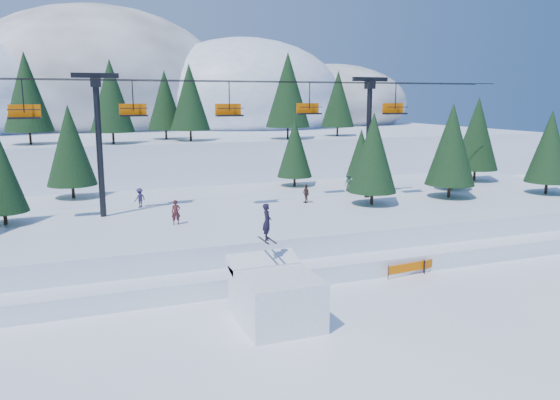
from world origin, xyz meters
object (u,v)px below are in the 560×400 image
object	(u,v)px
chairlift	(229,121)
banner_far	(436,261)
banner_near	(406,268)
jump_kicker	(275,295)

from	to	relation	value
chairlift	banner_far	xyz separation A→B (m)	(10.33, -12.82, -8.78)
banner_near	banner_far	world-z (taller)	same
banner_near	chairlift	bearing A→B (deg)	119.99
jump_kicker	banner_far	bearing A→B (deg)	17.82
jump_kicker	banner_far	world-z (taller)	jump_kicker
jump_kicker	banner_far	size ratio (longest dim) A/B	2.17
banner_near	jump_kicker	bearing A→B (deg)	-160.41
chairlift	banner_near	world-z (taller)	chairlift
banner_far	jump_kicker	bearing A→B (deg)	-162.18
jump_kicker	banner_near	distance (m)	10.79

